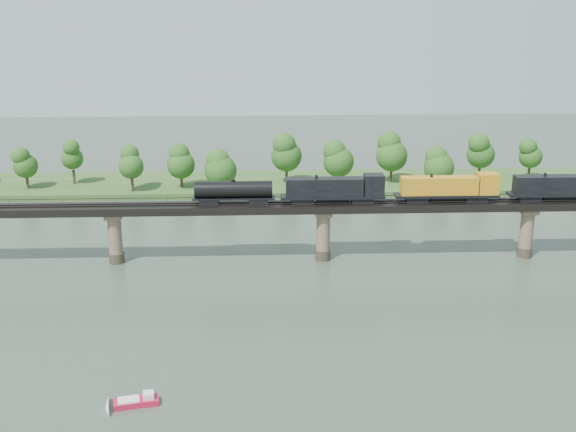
{
  "coord_description": "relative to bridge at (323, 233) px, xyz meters",
  "views": [
    {
      "loc": [
        -12.28,
        -101.81,
        50.45
      ],
      "look_at": [
        -6.83,
        30.0,
        9.0
      ],
      "focal_mm": 45.0,
      "sensor_mm": 36.0,
      "label": 1
    }
  ],
  "objects": [
    {
      "name": "far_treeline",
      "position": [
        -8.21,
        50.52,
        3.37
      ],
      "size": [
        289.06,
        17.54,
        13.6
      ],
      "color": "#382619",
      "rests_on": "far_bank"
    },
    {
      "name": "bridge_superstructure",
      "position": [
        0.0,
        0.0,
        6.33
      ],
      "size": [
        220.0,
        4.9,
        0.75
      ],
      "color": "black",
      "rests_on": "bridge"
    },
    {
      "name": "freight_train",
      "position": [
        16.5,
        0.0,
        8.69
      ],
      "size": [
        80.53,
        3.14,
        5.54
      ],
      "color": "black",
      "rests_on": "bridge"
    },
    {
      "name": "far_bank",
      "position": [
        0.0,
        55.0,
        -4.66
      ],
      "size": [
        300.0,
        24.0,
        1.6
      ],
      "primitive_type": "cube",
      "color": "#2F5221",
      "rests_on": "ground"
    },
    {
      "name": "ground",
      "position": [
        0.0,
        -30.0,
        -5.46
      ],
      "size": [
        400.0,
        400.0,
        0.0
      ],
      "primitive_type": "plane",
      "color": "#334134",
      "rests_on": "ground"
    },
    {
      "name": "motorboat",
      "position": [
        -28.17,
        -50.75,
        -4.92
      ],
      "size": [
        5.93,
        3.1,
        1.58
      ],
      "rotation": [
        0.0,
        0.0,
        0.2
      ],
      "color": "#B81533",
      "rests_on": "ground"
    },
    {
      "name": "bridge",
      "position": [
        0.0,
        0.0,
        0.0
      ],
      "size": [
        236.0,
        30.0,
        11.5
      ],
      "color": "#473A2D",
      "rests_on": "ground"
    }
  ]
}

